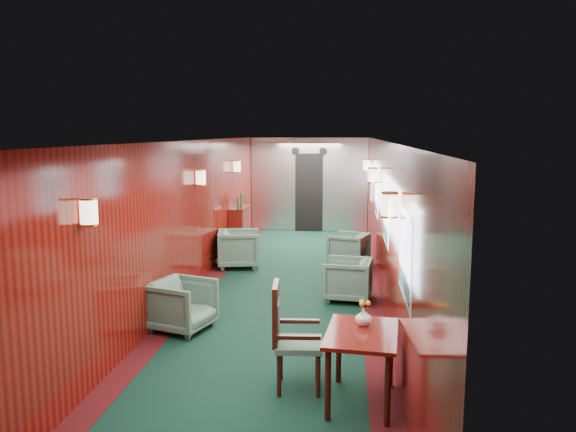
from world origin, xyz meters
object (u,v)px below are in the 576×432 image
at_px(credenza, 240,227).
at_px(armchair_left_near, 182,305).
at_px(armchair_right_far, 348,249).
at_px(armchair_right_near, 347,279).
at_px(side_chair, 289,332).
at_px(armchair_left_far, 239,249).
at_px(dining_table, 362,343).

distance_m(credenza, armchair_left_near, 5.12).
bearing_deg(armchair_right_far, armchair_right_near, 19.15).
bearing_deg(side_chair, armchair_left_far, 102.13).
relative_size(side_chair, armchair_left_far, 1.38).
bearing_deg(armchair_left_near, side_chair, -116.77).
relative_size(side_chair, credenza, 0.89).
distance_m(credenza, armchair_right_near, 4.27).
relative_size(side_chair, armchair_left_near, 1.48).
relative_size(credenza, armchair_right_far, 1.75).
bearing_deg(dining_table, armchair_left_near, 148.25).
distance_m(side_chair, credenza, 6.85).
bearing_deg(side_chair, dining_table, -21.90).
bearing_deg(dining_table, armchair_right_near, 98.29).
bearing_deg(credenza, side_chair, -75.13).
bearing_deg(credenza, armchair_right_far, -28.89).
relative_size(credenza, armchair_right_near, 1.72).
bearing_deg(armchair_right_far, credenza, -99.32).
xyz_separation_m(dining_table, armchair_left_near, (-2.24, 1.73, -0.25)).
bearing_deg(credenza, dining_table, -70.18).
bearing_deg(armchair_right_near, side_chair, -3.20).
bearing_deg(side_chair, credenza, 100.59).
height_order(side_chair, armchair_right_near, side_chair).
relative_size(dining_table, armchair_left_far, 1.27).
bearing_deg(armchair_left_far, side_chair, -174.41).
bearing_deg(side_chair, armchair_right_near, 75.02).
relative_size(armchair_left_near, armchair_right_near, 1.03).
height_order(dining_table, side_chair, side_chair).
bearing_deg(armchair_right_near, credenza, -139.29).
xyz_separation_m(credenza, armchair_right_near, (2.33, -3.57, -0.16)).
relative_size(dining_table, armchair_left_near, 1.37).
height_order(armchair_right_near, armchair_right_far, armchair_right_near).
bearing_deg(armchair_left_near, armchair_right_near, -36.02).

